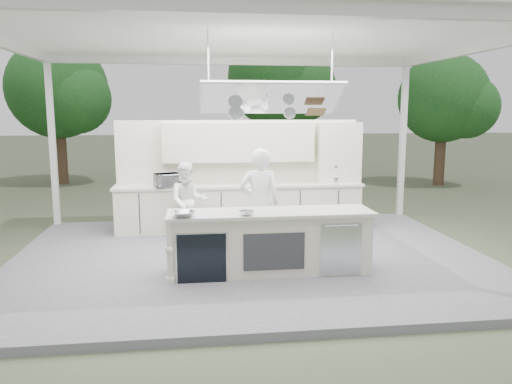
{
  "coord_description": "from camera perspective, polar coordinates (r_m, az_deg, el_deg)",
  "views": [
    {
      "loc": [
        -0.95,
        -8.18,
        2.58
      ],
      "look_at": [
        0.15,
        0.4,
        1.15
      ],
      "focal_mm": 35.0,
      "sensor_mm": 36.0,
      "label": 1
    }
  ],
  "objects": [
    {
      "name": "bowl_large",
      "position": [
        7.18,
        -8.33,
        -2.52
      ],
      "size": [
        0.4,
        0.4,
        0.08
      ],
      "primitive_type": "imported",
      "rotation": [
        0.0,
        0.0,
        0.24
      ],
      "color": "#B5B7BC",
      "rests_on": "demo_island"
    },
    {
      "name": "sous_chef",
      "position": [
        9.53,
        -7.77,
        -1.08
      ],
      "size": [
        0.76,
        0.61,
        1.49
      ],
      "primitive_type": "imported",
      "rotation": [
        0.0,
        0.0,
        0.07
      ],
      "color": "white",
      "rests_on": "stage_deck"
    },
    {
      "name": "demo_island",
      "position": [
        7.62,
        1.5,
        -5.72
      ],
      "size": [
        3.1,
        0.79,
        0.95
      ],
      "color": "beige",
      "rests_on": "stage_deck"
    },
    {
      "name": "tree_cluster",
      "position": [
        17.98,
        -4.87,
        11.61
      ],
      "size": [
        19.55,
        9.4,
        5.85
      ],
      "color": "#4D3226",
      "rests_on": "ground"
    },
    {
      "name": "ground",
      "position": [
        8.63,
        -0.63,
        -8.01
      ],
      "size": [
        90.0,
        90.0,
        0.0
      ],
      "primitive_type": "plane",
      "color": "#3F4832",
      "rests_on": "ground"
    },
    {
      "name": "head_chef",
      "position": [
        8.34,
        0.4,
        -1.27
      ],
      "size": [
        0.7,
        0.48,
        1.84
      ],
      "primitive_type": "imported",
      "rotation": [
        0.0,
        0.0,
        3.08
      ],
      "color": "white",
      "rests_on": "stage_deck"
    },
    {
      "name": "toaster_oven",
      "position": [
        9.99,
        -10.12,
        1.32
      ],
      "size": [
        0.56,
        0.46,
        0.27
      ],
      "primitive_type": "imported",
      "rotation": [
        0.0,
        0.0,
        0.31
      ],
      "color": "#BABCC2",
      "rests_on": "back_counter"
    },
    {
      "name": "tent",
      "position": [
        8.3,
        -0.65,
        17.21
      ],
      "size": [
        8.2,
        6.2,
        3.86
      ],
      "color": "white",
      "rests_on": "ground"
    },
    {
      "name": "back_counter",
      "position": [
        10.32,
        -1.86,
        -1.7
      ],
      "size": [
        5.08,
        0.72,
        0.95
      ],
      "color": "beige",
      "rests_on": "stage_deck"
    },
    {
      "name": "bowl_small",
      "position": [
        7.22,
        -1.09,
        -2.42
      ],
      "size": [
        0.28,
        0.28,
        0.07
      ],
      "primitive_type": "imported",
      "rotation": [
        0.0,
        0.0,
        -0.35
      ],
      "color": "silver",
      "rests_on": "demo_island"
    },
    {
      "name": "back_wall_unit",
      "position": [
        10.44,
        0.43,
        3.86
      ],
      "size": [
        5.05,
        0.48,
        2.25
      ],
      "color": "beige",
      "rests_on": "stage_deck"
    },
    {
      "name": "stage_deck",
      "position": [
        8.61,
        -0.63,
        -7.63
      ],
      "size": [
        8.0,
        6.0,
        0.12
      ],
      "primitive_type": "cube",
      "color": "slate",
      "rests_on": "ground"
    }
  ]
}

